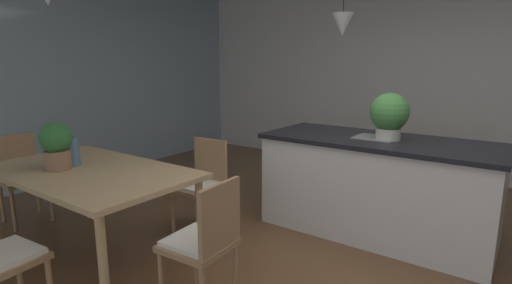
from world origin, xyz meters
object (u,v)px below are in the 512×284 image
object	(u,v)px
chair_kitchen_end	(204,240)
kitchen_island	(376,185)
potted_plant_on_island	(389,115)
potted_plant_on_table	(56,144)
dining_table	(90,177)
vase_on_dining_table	(71,152)
chair_window_end	(22,175)
chair_far_right	(202,183)

from	to	relation	value
chair_kitchen_end	kitchen_island	distance (m)	1.86
potted_plant_on_island	potted_plant_on_table	world-z (taller)	potted_plant_on_island
potted_plant_on_island	potted_plant_on_table	size ratio (longest dim) A/B	1.09
dining_table	potted_plant_on_table	world-z (taller)	potted_plant_on_table
kitchen_island	potted_plant_on_island	distance (m)	0.67
dining_table	vase_on_dining_table	size ratio (longest dim) A/B	7.33
chair_window_end	potted_plant_on_table	distance (m)	1.15
chair_window_end	vase_on_dining_table	size ratio (longest dim) A/B	3.66
dining_table	vase_on_dining_table	bearing A→B (deg)	-176.59
kitchen_island	chair_kitchen_end	bearing A→B (deg)	-105.07
potted_plant_on_table	vase_on_dining_table	bearing A→B (deg)	99.37
dining_table	chair_kitchen_end	size ratio (longest dim) A/B	2.00
chair_window_end	vase_on_dining_table	distance (m)	1.09
chair_far_right	potted_plant_on_table	world-z (taller)	potted_plant_on_table
potted_plant_on_island	potted_plant_on_table	distance (m)	2.79
chair_far_right	vase_on_dining_table	world-z (taller)	vase_on_dining_table
potted_plant_on_island	chair_kitchen_end	bearing A→B (deg)	-107.28
chair_window_end	potted_plant_on_island	distance (m)	3.59
chair_kitchen_end	chair_far_right	size ratio (longest dim) A/B	1.00
dining_table	kitchen_island	distance (m)	2.50
potted_plant_on_island	vase_on_dining_table	bearing A→B (deg)	-138.12
chair_window_end	chair_kitchen_end	distance (m)	2.48
dining_table	chair_kitchen_end	world-z (taller)	chair_kitchen_end
dining_table	kitchen_island	world-z (taller)	kitchen_island
chair_window_end	dining_table	bearing A→B (deg)	-0.23
chair_far_right	potted_plant_on_island	xyz separation A→B (m)	(1.41, 0.92, 0.65)
chair_kitchen_end	potted_plant_on_island	bearing A→B (deg)	72.72
potted_plant_on_table	chair_kitchen_end	bearing A→B (deg)	5.73
dining_table	potted_plant_on_island	world-z (taller)	potted_plant_on_island
potted_plant_on_table	vase_on_dining_table	world-z (taller)	potted_plant_on_table
chair_window_end	vase_on_dining_table	xyz separation A→B (m)	(1.02, -0.02, 0.38)
chair_far_right	potted_plant_on_island	world-z (taller)	potted_plant_on_island
chair_kitchen_end	vase_on_dining_table	bearing A→B (deg)	-179.36
vase_on_dining_table	potted_plant_on_table	bearing A→B (deg)	-80.63
chair_window_end	chair_kitchen_end	xyz separation A→B (m)	(2.48, -0.00, 0.00)
kitchen_island	vase_on_dining_table	distance (m)	2.69
vase_on_dining_table	kitchen_island	bearing A→B (deg)	42.96
chair_kitchen_end	chair_far_right	world-z (taller)	same
chair_window_end	chair_far_right	size ratio (longest dim) A/B	1.00
dining_table	potted_plant_on_table	xyz separation A→B (m)	(-0.20, -0.14, 0.27)
potted_plant_on_table	potted_plant_on_island	bearing A→B (deg)	44.14
dining_table	vase_on_dining_table	distance (m)	0.29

